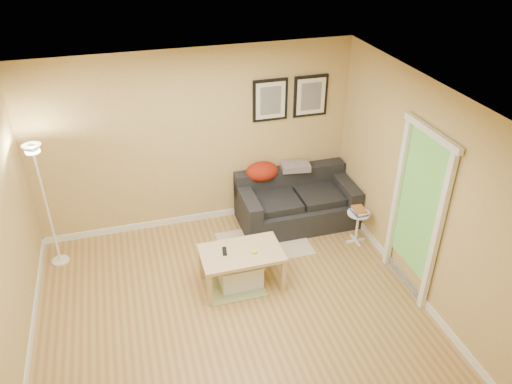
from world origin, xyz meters
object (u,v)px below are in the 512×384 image
coffee_table (242,268)px  floor_lamp (48,210)px  sofa (297,200)px  side_table (357,227)px  book_stack (359,210)px  storage_bin (240,273)px

coffee_table → floor_lamp: floor_lamp is taller
sofa → coffee_table: (-1.14, -1.11, -0.12)m
sofa → coffee_table: size_ratio=1.70×
side_table → book_stack: bearing=-40.1°
book_stack → storage_bin: bearing=-155.1°
storage_bin → floor_lamp: bearing=153.8°
storage_bin → side_table: (1.80, 0.41, 0.08)m
coffee_table → storage_bin: size_ratio=1.87×
book_stack → side_table: bearing=152.1°
storage_bin → book_stack: size_ratio=2.29×
storage_bin → floor_lamp: (-2.22, 1.09, 0.66)m
side_table → book_stack: size_ratio=2.07×
storage_bin → book_stack: bearing=12.6°
coffee_table → storage_bin: 0.09m
floor_lamp → book_stack: bearing=-9.7°
sofa → coffee_table: sofa is taller
coffee_table → book_stack: book_stack is taller
coffee_table → sofa: bearing=28.5°
coffee_table → storage_bin: coffee_table is taller
side_table → storage_bin: bearing=-167.3°
coffee_table → book_stack: size_ratio=4.27×
coffee_table → side_table: coffee_table is taller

